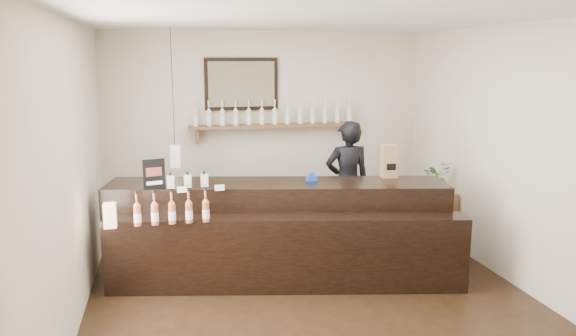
# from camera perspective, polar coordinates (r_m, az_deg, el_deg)

# --- Properties ---
(ground) EXTENTS (5.00, 5.00, 0.00)m
(ground) POSITION_cam_1_polar(r_m,az_deg,el_deg) (6.02, 2.17, -12.73)
(ground) COLOR black
(ground) RESTS_ON ground
(room_shell) EXTENTS (5.00, 5.00, 5.00)m
(room_shell) POSITION_cam_1_polar(r_m,az_deg,el_deg) (5.56, 2.30, 3.55)
(room_shell) COLOR beige
(room_shell) RESTS_ON ground
(back_wall_decor) EXTENTS (2.66, 0.96, 1.69)m
(back_wall_decor) POSITION_cam_1_polar(r_m,az_deg,el_deg) (7.84, -3.12, 6.11)
(back_wall_decor) COLOR brown
(back_wall_decor) RESTS_ON ground
(counter) EXTENTS (3.86, 1.74, 1.24)m
(counter) POSITION_cam_1_polar(r_m,az_deg,el_deg) (6.32, -0.87, -6.74)
(counter) COLOR black
(counter) RESTS_ON ground
(promo_sign) EXTENTS (0.23, 0.07, 0.32)m
(promo_sign) POSITION_cam_1_polar(r_m,az_deg,el_deg) (6.11, -13.45, -0.62)
(promo_sign) COLOR black
(promo_sign) RESTS_ON counter
(paper_bag) EXTENTS (0.19, 0.15, 0.39)m
(paper_bag) POSITION_cam_1_polar(r_m,az_deg,el_deg) (6.63, 10.25, 0.69)
(paper_bag) COLOR #9F794C
(paper_bag) RESTS_ON counter
(tape_dispenser) EXTENTS (0.13, 0.06, 0.11)m
(tape_dispenser) POSITION_cam_1_polar(r_m,az_deg,el_deg) (6.36, 2.43, -0.97)
(tape_dispenser) COLOR #1940B1
(tape_dispenser) RESTS_ON counter
(side_cabinet) EXTENTS (0.43, 0.55, 0.73)m
(side_cabinet) POSITION_cam_1_polar(r_m,az_deg,el_deg) (7.64, 14.62, -4.96)
(side_cabinet) COLOR brown
(side_cabinet) RESTS_ON ground
(potted_plant) EXTENTS (0.41, 0.37, 0.40)m
(potted_plant) POSITION_cam_1_polar(r_m,az_deg,el_deg) (7.51, 14.83, -0.82)
(potted_plant) COLOR #296729
(potted_plant) RESTS_ON side_cabinet
(shopkeeper) EXTENTS (0.68, 0.44, 1.85)m
(shopkeeper) POSITION_cam_1_polar(r_m,az_deg,el_deg) (7.41, 6.06, -0.68)
(shopkeeper) COLOR black
(shopkeeper) RESTS_ON ground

